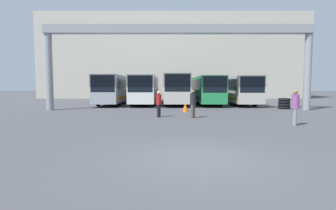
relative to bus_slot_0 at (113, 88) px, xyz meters
name	(u,v)px	position (x,y,z in m)	size (l,w,h in m)	color
ground_plane	(198,159)	(6.89, -22.09, -1.81)	(200.00, 200.00, 0.00)	#47474C
building_backdrop	(172,59)	(6.89, 18.75, 5.12)	(44.24, 12.00, 13.86)	#B7B2A3
overhead_gantry	(178,41)	(6.89, -7.05, 4.02)	(22.50, 0.80, 7.14)	gray
bus_slot_0	(113,88)	(0.00, 0.00, 0.00)	(2.45, 10.55, 3.15)	#999EA5
bus_slot_1	(145,88)	(3.44, 0.59, -0.01)	(2.54, 11.73, 3.13)	silver
bus_slot_2	(175,87)	(6.89, 0.81, 0.06)	(2.60, 12.16, 3.26)	beige
bus_slot_3	(205,89)	(10.33, 0.85, -0.06)	(2.46, 12.24, 3.05)	#268C4C
bus_slot_4	(236,89)	(13.77, 0.24, -0.06)	(2.51, 11.04, 3.04)	beige
pedestrian_near_center	(158,103)	(5.40, -12.12, -0.89)	(0.36, 0.36, 1.74)	black
pedestrian_mid_right	(294,107)	(12.63, -15.76, -0.83)	(0.39, 0.39, 1.86)	gray
pedestrian_near_right	(192,103)	(7.62, -12.51, -0.85)	(0.38, 0.38, 1.82)	brown
traffic_cone	(185,107)	(7.40, -8.51, -1.45)	(0.47, 0.47, 0.74)	orange
tire_stack	(283,103)	(16.47, -5.85, -1.33)	(1.04, 1.04, 0.96)	black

